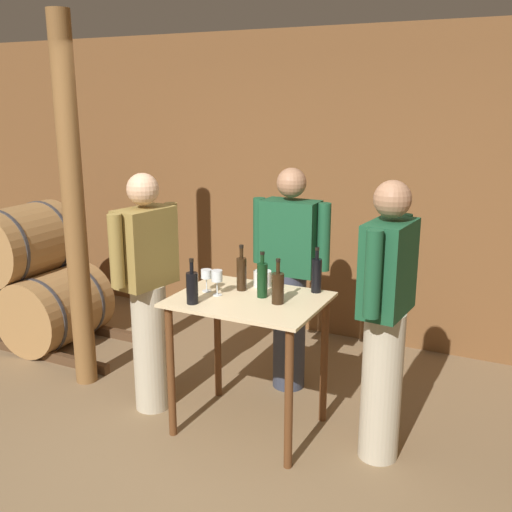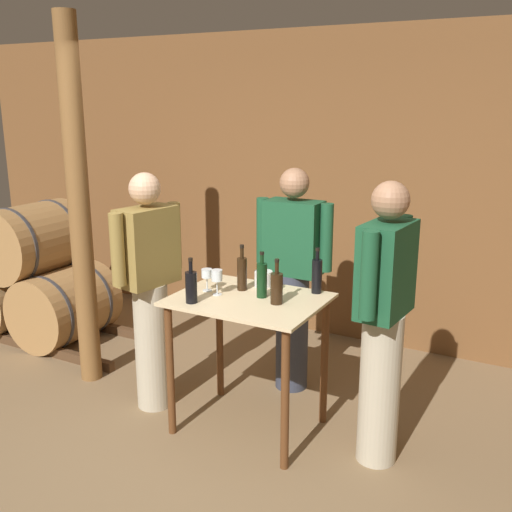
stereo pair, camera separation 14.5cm
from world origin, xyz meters
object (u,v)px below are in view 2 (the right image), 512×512
(wine_bottle_right, at_px, (277,287))
(person_host, at_px, (383,320))
(person_visitor_with_scarf, at_px, (149,288))
(wine_bottle_left, at_px, (242,272))
(wine_bottle_center, at_px, (262,279))
(wine_glass_near_left, at_px, (207,274))
(wine_bottle_far_right, at_px, (317,275))
(person_visitor_bearded, at_px, (293,276))
(wine_glass_near_center, at_px, (217,276))
(wooden_post, at_px, (79,208))
(wine_bottle_far_left, at_px, (191,286))
(ice_bucket, at_px, (263,279))

(wine_bottle_right, height_order, person_host, person_host)
(person_host, relative_size, person_visitor_with_scarf, 1.02)
(wine_bottle_left, height_order, wine_bottle_center, wine_bottle_left)
(wine_bottle_right, distance_m, wine_glass_near_left, 0.51)
(wine_bottle_far_right, relative_size, person_visitor_bearded, 0.18)
(wine_bottle_left, distance_m, wine_glass_near_center, 0.19)
(person_visitor_with_scarf, xyz_separation_m, person_visitor_bearded, (0.74, 0.72, -0.00))
(wine_bottle_far_right, relative_size, person_visitor_with_scarf, 0.18)
(wooden_post, bearing_deg, person_host, 0.00)
(wine_bottle_far_right, distance_m, wine_glass_near_center, 0.64)
(wine_bottle_left, distance_m, person_host, 0.98)
(wine_bottle_far_right, bearing_deg, wooden_post, -172.05)
(person_host, bearing_deg, wine_glass_near_center, -175.17)
(wine_bottle_left, relative_size, person_visitor_with_scarf, 0.18)
(wine_glass_near_left, distance_m, person_host, 1.17)
(wine_bottle_far_left, height_order, wine_bottle_center, wine_bottle_center)
(wine_bottle_right, xyz_separation_m, person_visitor_with_scarf, (-0.94, -0.05, -0.13))
(wine_bottle_right, relative_size, wine_glass_near_left, 1.93)
(wooden_post, relative_size, wine_bottle_far_left, 9.50)
(ice_bucket, xyz_separation_m, person_visitor_with_scarf, (-0.71, -0.32, -0.08))
(wine_glass_near_center, relative_size, ice_bucket, 1.37)
(wine_bottle_far_left, height_order, ice_bucket, wine_bottle_far_left)
(wine_bottle_center, relative_size, wine_bottle_far_right, 0.99)
(person_host, bearing_deg, person_visitor_bearded, 144.38)
(wine_bottle_far_left, xyz_separation_m, wine_bottle_left, (0.15, 0.37, 0.01))
(wine_bottle_left, bearing_deg, wine_bottle_far_left, -112.16)
(wooden_post, height_order, wine_bottle_far_right, wooden_post)
(wine_bottle_center, xyz_separation_m, wine_bottle_right, (0.14, -0.07, -0.01))
(person_host, bearing_deg, wine_bottle_center, 179.67)
(wine_glass_near_left, distance_m, person_visitor_bearded, 0.75)
(wine_glass_near_center, distance_m, person_visitor_with_scarf, 0.55)
(wooden_post, distance_m, person_visitor_with_scarf, 0.85)
(wine_bottle_center, height_order, person_visitor_with_scarf, person_visitor_with_scarf)
(wine_bottle_left, distance_m, ice_bucket, 0.18)
(person_visitor_with_scarf, bearing_deg, person_visitor_bearded, 44.33)
(wine_bottle_far_left, relative_size, person_host, 0.17)
(wine_glass_near_left, height_order, person_host, person_host)
(wine_bottle_far_left, relative_size, wine_glass_near_center, 1.73)
(wine_bottle_far_left, relative_size, wine_bottle_far_right, 0.95)
(wine_glass_near_center, bearing_deg, wooden_post, 175.83)
(person_visitor_with_scarf, height_order, person_visitor_bearded, person_visitor_with_scarf)
(wine_bottle_center, xyz_separation_m, wine_glass_near_left, (-0.37, -0.06, -0.01))
(wine_glass_near_left, xyz_separation_m, person_host, (1.16, 0.05, -0.12))
(wooden_post, height_order, person_visitor_with_scarf, wooden_post)
(wine_bottle_left, height_order, person_visitor_bearded, person_visitor_bearded)
(wine_bottle_left, xyz_separation_m, person_visitor_with_scarf, (-0.62, -0.18, -0.15))
(person_visitor_with_scarf, bearing_deg, wine_bottle_right, 2.79)
(wine_bottle_center, bearing_deg, wine_bottle_left, 159.68)
(ice_bucket, bearing_deg, wine_bottle_left, -121.14)
(wine_bottle_right, relative_size, wine_glass_near_center, 1.72)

